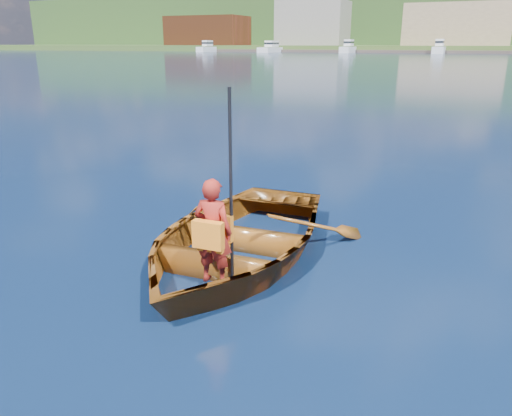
# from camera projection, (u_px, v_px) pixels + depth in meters

# --- Properties ---
(ground) EXTENTS (600.00, 600.00, 0.00)m
(ground) POSITION_uv_depth(u_px,v_px,m) (346.00, 245.00, 6.81)
(ground) COLOR #112B48
(ground) RESTS_ON ground
(rowboat) EXTENTS (2.92, 4.02, 0.82)m
(rowboat) POSITION_uv_depth(u_px,v_px,m) (235.00, 238.00, 6.34)
(rowboat) COLOR brown
(rowboat) RESTS_ON ground
(child_paddler) EXTENTS (0.44, 0.35, 2.11)m
(child_paddler) POSITION_uv_depth(u_px,v_px,m) (213.00, 231.00, 5.36)
(child_paddler) COLOR #A3241B
(child_paddler) RESTS_ON ground
(shoreline) EXTENTS (400.00, 140.00, 22.00)m
(shoreline) POSITION_uv_depth(u_px,v_px,m) (476.00, 24.00, 210.63)
(shoreline) COLOR #3A4F23
(shoreline) RESTS_ON ground
(dock) EXTENTS (160.04, 9.87, 0.80)m
(dock) POSITION_uv_depth(u_px,v_px,m) (459.00, 52.00, 137.28)
(dock) COLOR #4E423B
(dock) RESTS_ON ground
(waterfront_buildings) EXTENTS (202.00, 16.00, 14.00)m
(waterfront_buildings) POSITION_uv_depth(u_px,v_px,m) (447.00, 26.00, 151.62)
(waterfront_buildings) COLOR brown
(waterfront_buildings) RESTS_ON ground
(marina_yachts) EXTENTS (142.96, 13.15, 4.26)m
(marina_yachts) POSITION_uv_depth(u_px,v_px,m) (433.00, 48.00, 135.28)
(marina_yachts) COLOR white
(marina_yachts) RESTS_ON ground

